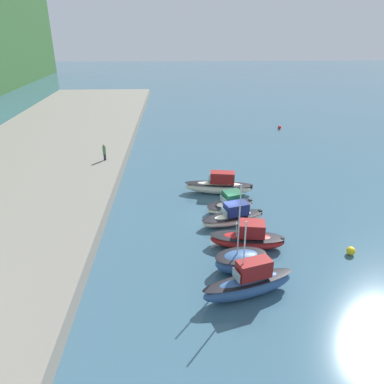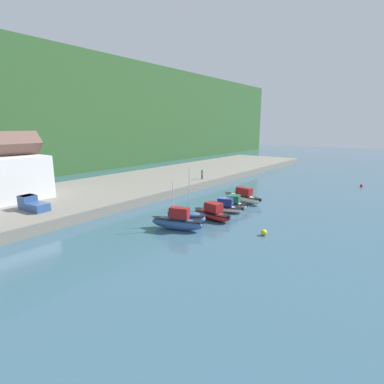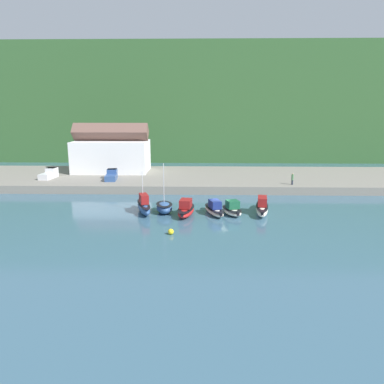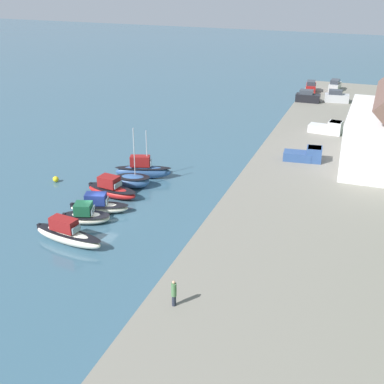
# 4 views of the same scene
# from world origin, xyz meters

# --- Properties ---
(ground_plane) EXTENTS (320.00, 320.00, 0.00)m
(ground_plane) POSITION_xyz_m (0.00, 0.00, 0.00)
(ground_plane) COLOR #385B70
(quay_promenade) EXTENTS (138.32, 23.48, 1.47)m
(quay_promenade) POSITION_xyz_m (0.00, 23.15, 0.73)
(quay_promenade) COLOR gray
(quay_promenade) RESTS_ON ground_plane
(moored_boat_0) EXTENTS (3.61, 7.12, 6.16)m
(moored_boat_0) POSITION_xyz_m (-11.31, -0.46, 1.09)
(moored_boat_0) COLOR #33568E
(moored_boat_0) RESTS_ON ground_plane
(moored_boat_1) EXTENTS (3.14, 4.52, 7.36)m
(moored_boat_1) POSITION_xyz_m (-8.27, -0.36, 0.85)
(moored_boat_1) COLOR #33568E
(moored_boat_1) RESTS_ON ground_plane
(moored_boat_2) EXTENTS (3.05, 6.68, 2.43)m
(moored_boat_2) POSITION_xyz_m (-5.01, -1.51, 0.88)
(moored_boat_2) COLOR red
(moored_boat_2) RESTS_ON ground_plane
(moored_boat_3) EXTENTS (3.72, 6.64, 2.16)m
(moored_boat_3) POSITION_xyz_m (-0.88, -0.88, 0.77)
(moored_boat_3) COLOR white
(moored_boat_3) RESTS_ON ground_plane
(moored_boat_4) EXTENTS (3.67, 5.42, 2.14)m
(moored_boat_4) POSITION_xyz_m (1.70, -0.93, 0.76)
(moored_boat_4) COLOR white
(moored_boat_4) RESTS_ON ground_plane
(moored_boat_5) EXTENTS (2.86, 7.94, 2.58)m
(moored_boat_5) POSITION_xyz_m (6.17, -0.29, 0.94)
(moored_boat_5) COLOR white
(moored_boat_5) RESTS_ON ground_plane
(pickup_truck_1) EXTENTS (2.41, 4.89, 1.90)m
(pickup_truck_1) POSITION_xyz_m (-20.39, 18.06, 2.29)
(pickup_truck_1) COLOR #2D4C84
(pickup_truck_1) RESTS_ON quay_promenade
(person_on_quay) EXTENTS (0.40, 0.40, 2.14)m
(person_on_quay) POSITION_xyz_m (13.85, 13.76, 2.57)
(person_on_quay) COLOR #232838
(person_on_quay) RESTS_ON quay_promenade
(mooring_buoy_0) EXTENTS (0.61, 0.61, 0.61)m
(mooring_buoy_0) POSITION_xyz_m (33.50, -14.24, 0.30)
(mooring_buoy_0) COLOR red
(mooring_buoy_0) RESTS_ON ground_plane
(mooring_buoy_1) EXTENTS (0.72, 0.72, 0.72)m
(mooring_buoy_1) POSITION_xyz_m (-6.55, -9.96, 0.36)
(mooring_buoy_1) COLOR yellow
(mooring_buoy_1) RESTS_ON ground_plane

